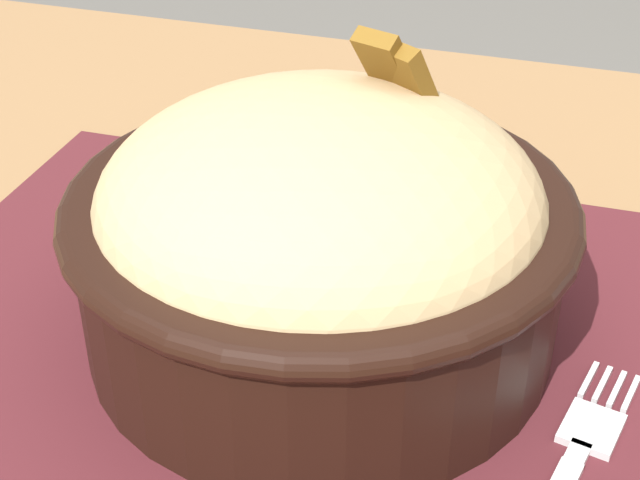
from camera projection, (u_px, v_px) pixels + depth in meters
name	position (u px, v px, depth m)	size (l,w,h in m)	color
placemat	(365.00, 377.00, 0.42)	(0.47, 0.35, 0.00)	#47191E
bowl	(321.00, 231.00, 0.41)	(0.22, 0.22, 0.13)	black
fork	(578.00, 453.00, 0.37)	(0.04, 0.12, 0.00)	#BEBEBE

